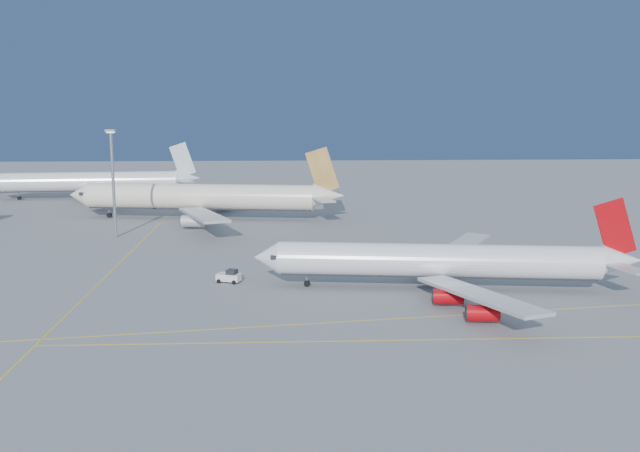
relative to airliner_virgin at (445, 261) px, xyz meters
The scene contains 7 objects.
ground 19.17m from the airliner_virgin, 148.26° to the right, with size 500.00×500.00×0.00m, color slate.
taxiway_lines 31.08m from the airliner_virgin, behind, with size 118.86×140.00×0.02m.
airliner_virgin is the anchor object (origin of this frame).
airliner_etihad 82.72m from the airliner_virgin, 123.25° to the left, with size 70.28×64.40×18.36m.
airliner_third 136.38m from the airliner_virgin, 127.40° to the left, with size 63.01×57.93×16.89m.
pushback_tug 35.15m from the airliner_virgin, behind, with size 4.27×3.34×2.17m.
light_mast 77.94m from the airliner_virgin, 143.63° to the left, with size 2.02×2.02×23.39m.
Camera 1 is at (-8.87, -98.68, 29.80)m, focal length 40.00 mm.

